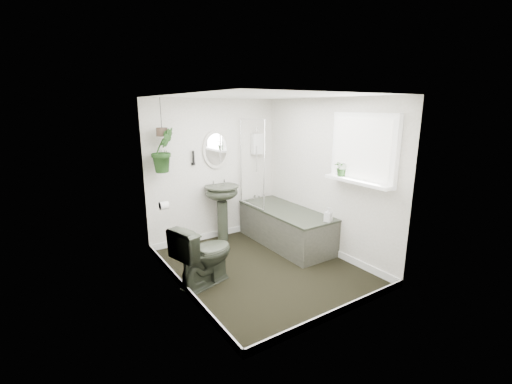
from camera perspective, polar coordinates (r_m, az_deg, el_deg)
floor at (r=4.88m, az=0.99°, el=-12.53°), size 2.30×2.80×0.02m
ceiling at (r=4.37m, az=1.12°, el=15.84°), size 2.30×2.80×0.02m
wall_back at (r=5.68m, az=-6.98°, el=3.56°), size 2.30×0.02×2.30m
wall_front at (r=3.45m, az=14.34°, el=-3.65°), size 2.30×0.02×2.30m
wall_left at (r=3.97m, az=-12.95°, el=-1.26°), size 0.02×2.80×2.30m
wall_right at (r=5.21m, az=11.67°, el=2.42°), size 0.02×2.80×2.30m
skirting at (r=4.85m, az=0.99°, el=-11.89°), size 2.30×2.80×0.10m
bathtub at (r=5.57m, az=4.95°, el=-5.77°), size 0.72×1.72×0.58m
bath_screen at (r=5.52m, az=-0.69°, el=4.73°), size 0.04×0.72×1.40m
shower_box at (r=5.96m, az=0.18°, el=8.03°), size 0.20×0.10×0.35m
oval_mirror at (r=5.60m, az=-6.68°, el=7.05°), size 0.46×0.03×0.62m
wall_sconce at (r=5.44m, az=-10.38°, el=5.64°), size 0.04×0.04×0.22m
toilet_roll_holder at (r=4.69m, az=-15.10°, el=-2.20°), size 0.11×0.11×0.11m
window_recess at (r=4.62m, az=17.49°, el=6.89°), size 0.08×1.00×0.90m
window_sill at (r=4.63m, az=16.56°, el=1.70°), size 0.18×1.00×0.04m
window_blinds at (r=4.58m, az=17.13°, el=6.87°), size 0.01×0.86×0.76m
toilet at (r=4.35m, az=-8.64°, el=-10.20°), size 0.87×0.64×0.80m
pedestal_sink at (r=5.67m, az=-5.61°, el=-3.50°), size 0.62×0.55×0.94m
sill_plant at (r=4.81m, az=14.10°, el=4.04°), size 0.28×0.26×0.25m
hanging_plant at (r=5.10m, az=-15.22°, el=6.74°), size 0.40×0.34×0.64m
soap_bottle at (r=4.98m, az=11.96°, el=-3.68°), size 0.12×0.12×0.21m
hanging_pot at (r=5.08m, az=-15.40°, el=9.63°), size 0.16×0.16×0.12m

